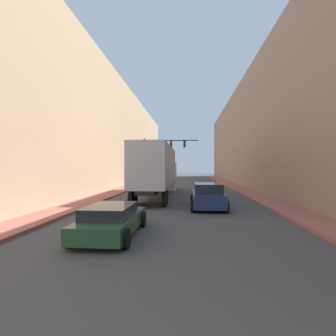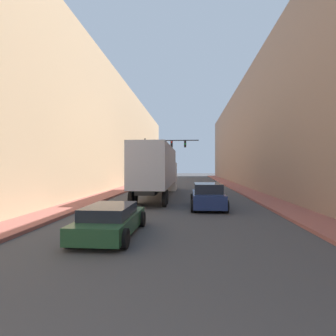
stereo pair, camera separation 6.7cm
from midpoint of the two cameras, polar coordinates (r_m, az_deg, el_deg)
sidewalk_right at (r=30.72m, az=15.30°, el=-4.35°), size 2.01×80.00×0.15m
sidewalk_left at (r=31.04m, az=-9.08°, el=-4.30°), size 2.01×80.00×0.15m
building_right at (r=31.91m, az=22.47°, el=8.08°), size 6.00×80.00×13.79m
building_left at (r=32.39m, az=-16.05°, el=7.74°), size 6.00×80.00×13.53m
semi_truck at (r=22.87m, az=-2.16°, el=-0.26°), size 2.46×14.80×4.18m
sedan_car at (r=10.21m, az=-12.38°, el=-11.04°), size 2.03×4.37×1.16m
suv_car at (r=16.50m, az=8.51°, el=-6.08°), size 2.09×4.45×1.54m
traffic_signal_gantry at (r=36.04m, az=-2.01°, el=3.63°), size 7.48×0.35×6.45m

